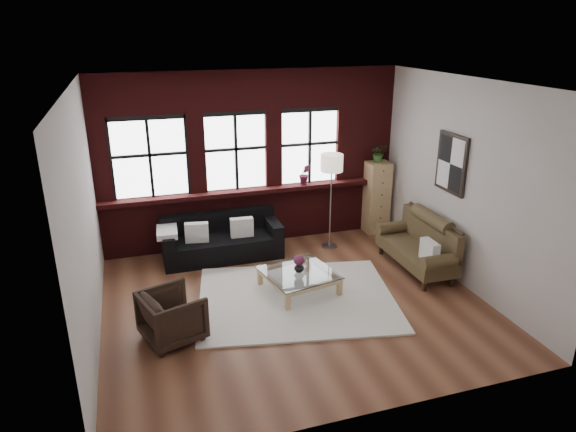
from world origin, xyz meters
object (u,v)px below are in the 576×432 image
object	(u,v)px
drawer_chest	(376,197)
floor_lamp	(331,198)
vase	(299,267)
dark_sofa	(222,237)
vintage_settee	(416,244)
armchair	(172,316)
coffee_table	(299,282)

from	to	relation	value
drawer_chest	floor_lamp	xyz separation A→B (m)	(-1.17, -0.49, 0.25)
floor_lamp	vase	bearing A→B (deg)	-127.08
dark_sofa	vintage_settee	size ratio (longest dim) A/B	1.22
dark_sofa	vase	size ratio (longest dim) A/B	12.82
armchair	vase	bearing A→B (deg)	-88.38
vintage_settee	drawer_chest	world-z (taller)	drawer_chest
dark_sofa	drawer_chest	size ratio (longest dim) A/B	1.45
dark_sofa	coffee_table	distance (m)	1.86
vintage_settee	armchair	world-z (taller)	vintage_settee
vintage_settee	drawer_chest	xyz separation A→B (m)	(0.14, 1.79, 0.26)
dark_sofa	drawer_chest	bearing A→B (deg)	5.81
vintage_settee	drawer_chest	bearing A→B (deg)	85.54
armchair	coffee_table	size ratio (longest dim) A/B	0.73
vintage_settee	vase	size ratio (longest dim) A/B	10.51
vintage_settee	floor_lamp	distance (m)	1.73
vintage_settee	drawer_chest	distance (m)	1.81
coffee_table	floor_lamp	distance (m)	1.98
armchair	vase	distance (m)	2.12
drawer_chest	armchair	bearing A→B (deg)	-147.98
vintage_settee	vase	xyz separation A→B (m)	(-2.12, -0.15, -0.04)
vintage_settee	armchair	size ratio (longest dim) A/B	2.28
armchair	vase	xyz separation A→B (m)	(1.99, 0.73, 0.08)
dark_sofa	drawer_chest	world-z (taller)	drawer_chest
drawer_chest	dark_sofa	bearing A→B (deg)	-174.19
coffee_table	floor_lamp	size ratio (longest dim) A/B	0.53
drawer_chest	floor_lamp	world-z (taller)	floor_lamp
armchair	floor_lamp	world-z (taller)	floor_lamp
armchair	floor_lamp	bearing A→B (deg)	-73.30
dark_sofa	armchair	size ratio (longest dim) A/B	2.79
dark_sofa	coffee_table	xyz separation A→B (m)	(0.90, -1.61, -0.21)
vase	drawer_chest	distance (m)	2.99
floor_lamp	coffee_table	bearing A→B (deg)	-127.08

